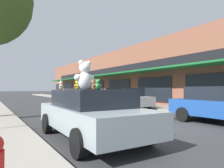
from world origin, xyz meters
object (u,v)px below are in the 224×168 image
teddy_bear_purple (96,85)px  parked_car_far_center (125,98)px  parked_car_far_right (86,95)px  teddy_bear_brown (94,85)px  teddy_bear_cream (61,85)px  parked_car_far_left (224,104)px  plush_art_car (91,112)px  teddy_bear_yellow (77,85)px  teddy_bear_giant (85,76)px  teddy_bear_green (97,85)px  teddy_bear_teal (84,85)px

teddy_bear_purple → parked_car_far_center: teddy_bear_purple is taller
teddy_bear_purple → parked_car_far_right: teddy_bear_purple is taller
teddy_bear_purple → parked_car_far_center: bearing=168.3°
teddy_bear_brown → teddy_bear_cream: 1.98m
teddy_bear_cream → parked_car_far_left: (6.19, -1.80, -0.73)m
plush_art_car → teddy_bear_yellow: size_ratio=13.42×
teddy_bear_giant → parked_car_far_right: (5.77, 12.49, -1.02)m
plush_art_car → teddy_bear_green: (-0.22, -0.80, 0.79)m
teddy_bear_brown → parked_car_far_right: (6.03, 13.58, -0.73)m
teddy_bear_green → plush_art_car: bearing=-88.5°
plush_art_car → teddy_bear_yellow: (0.03, 1.12, 0.82)m
teddy_bear_teal → parked_car_far_left: (5.36, -1.86, -0.77)m
teddy_bear_yellow → plush_art_car: bearing=57.4°
teddy_bear_purple → parked_car_far_left: size_ratio=0.07×
parked_car_far_right → plush_art_car: bearing=-114.0°
plush_art_car → teddy_bear_giant: 1.09m
teddy_bear_giant → parked_car_far_right: 13.80m
teddy_bear_giant → parked_car_far_left: size_ratio=0.21×
teddy_bear_brown → parked_car_far_right: bearing=-175.1°
teddy_bear_teal → teddy_bear_purple: (0.34, -0.25, -0.03)m
plush_art_car → parked_car_far_center: (5.64, 6.17, 0.04)m
teddy_bear_giant → parked_car_far_center: 8.39m
parked_car_far_left → parked_car_far_right: size_ratio=0.93×
plush_art_car → teddy_bear_cream: bearing=118.8°
parked_car_far_center → plush_art_car: bearing=-132.5°
teddy_bear_yellow → parked_car_far_center: teddy_bear_yellow is taller
teddy_bear_giant → teddy_bear_brown: teddy_bear_giant is taller
teddy_bear_giant → teddy_bear_purple: size_ratio=2.89×
teddy_bear_green → teddy_bear_giant: bearing=-78.5°
teddy_bear_yellow → teddy_bear_teal: bearing=146.0°
teddy_bear_giant → teddy_bear_teal: (0.41, 0.95, -0.24)m
teddy_bear_giant → teddy_bear_yellow: size_ratio=2.60×
teddy_bear_giant → parked_car_far_left: (5.77, -0.92, -1.01)m
teddy_bear_giant → teddy_bear_brown: size_ratio=3.28×
teddy_bear_cream → teddy_bear_green: teddy_bear_cream is taller
parked_car_far_left → parked_car_far_right: parked_car_far_left is taller
parked_car_far_center → parked_car_far_right: 6.49m
teddy_bear_purple → plush_art_car: bearing=-4.2°
parked_car_far_center → teddy_bear_teal: bearing=-136.7°
plush_art_car → teddy_bear_cream: 1.43m
teddy_bear_cream → teddy_bear_yellow: (0.58, 0.08, 0.02)m
teddy_bear_teal → teddy_bear_cream: bearing=-26.1°
parked_car_far_left → teddy_bear_cream: bearing=163.8°
teddy_bear_teal → teddy_bear_yellow: teddy_bear_teal is taller
plush_art_car → teddy_bear_brown: bearing=-111.6°
teddy_bear_green → parked_car_far_center: bearing=-113.3°
teddy_bear_teal → teddy_bear_cream: size_ratio=1.26×
teddy_bear_green → parked_car_far_left: size_ratio=0.07×
teddy_bear_purple → teddy_bear_green: teddy_bear_purple is taller
teddy_bear_yellow → parked_car_far_center: bearing=-169.3°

